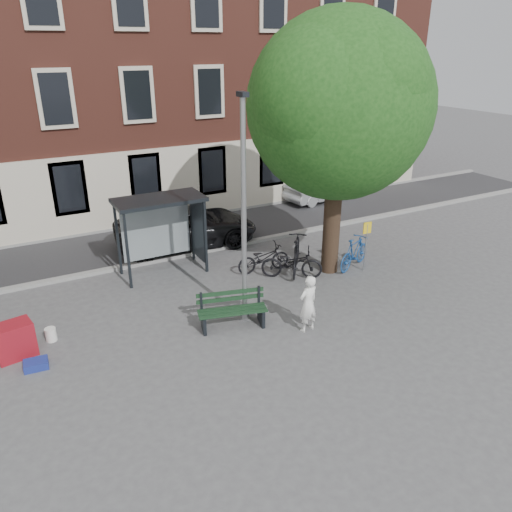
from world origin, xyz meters
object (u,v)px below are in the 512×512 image
object	(u,v)px
bike_a	(263,258)
bike_b	(354,253)
bus_shelter	(171,216)
bench	(232,312)
red_stand	(14,340)
lamppost	(244,225)
car_dark	(187,227)
bike_d	(296,254)
bike_c	(292,263)
car_silver	(322,188)
painter	(308,304)
notice_sign	(366,237)

from	to	relation	value
bike_a	bike_b	bearing A→B (deg)	-107.25
bike_b	bus_shelter	bearing A→B (deg)	39.53
bench	red_stand	distance (m)	5.47
lamppost	car_dark	bearing A→B (deg)	84.24
bus_shelter	bike_d	xyz separation A→B (m)	(3.57, -2.13, -1.29)
bike_a	red_stand	world-z (taller)	bike_a
bike_a	bike_c	size ratio (longest dim) A/B	0.92
bench	bike_d	bearing A→B (deg)	46.72
bike_a	car_silver	distance (m)	8.84
bench	bike_d	world-z (taller)	bike_d
car_dark	car_silver	distance (m)	8.34
painter	car_dark	bearing A→B (deg)	-95.25
bike_b	bike_c	distance (m)	2.34
painter	bench	xyz separation A→B (m)	(-1.68, 1.15, -0.36)
red_stand	notice_sign	size ratio (longest dim) A/B	0.52
bus_shelter	painter	bearing A→B (deg)	-71.65
bus_shelter	bike_b	world-z (taller)	bus_shelter
bench	bike_b	bearing A→B (deg)	30.24
painter	bike_d	bearing A→B (deg)	-127.90
bike_a	red_stand	size ratio (longest dim) A/B	2.05
notice_sign	bike_b	bearing A→B (deg)	117.26
painter	red_stand	bearing A→B (deg)	-28.73
car_dark	notice_sign	distance (m)	6.75
bike_a	red_stand	xyz separation A→B (m)	(-7.81, -1.46, -0.04)
notice_sign	car_silver	bearing A→B (deg)	70.70
bike_b	red_stand	size ratio (longest dim) A/B	2.05
bike_c	car_dark	bearing A→B (deg)	57.28
bike_d	car_dark	bearing A→B (deg)	-22.74
bus_shelter	lamppost	bearing A→B (deg)	-81.57
bench	bike_b	size ratio (longest dim) A/B	1.06
bike_d	car_silver	size ratio (longest dim) A/B	0.54
bus_shelter	bike_c	bearing A→B (deg)	-37.77
bike_b	bench	bearing A→B (deg)	82.11
bus_shelter	bench	xyz separation A→B (m)	(0.12, -4.30, -1.48)
lamppost	car_dark	xyz separation A→B (m)	(0.60, 6.00, -2.04)
bench	bus_shelter	bearing A→B (deg)	106.25
bike_c	car_silver	world-z (taller)	car_silver
bike_d	painter	bearing A→B (deg)	98.86
bike_b	red_stand	bearing A→B (deg)	67.87
notice_sign	car_dark	bearing A→B (deg)	137.32
notice_sign	bike_d	bearing A→B (deg)	159.53
bike_a	notice_sign	bearing A→B (deg)	-112.16
bus_shelter	bike_b	distance (m)	6.32
car_dark	bike_d	bearing A→B (deg)	-144.23
bus_shelter	notice_sign	world-z (taller)	bus_shelter
bus_shelter	bike_c	world-z (taller)	bus_shelter
red_stand	notice_sign	xyz separation A→B (m)	(10.85, -0.12, 0.78)
bike_d	car_dark	xyz separation A→B (m)	(-2.36, 4.03, 0.11)
lamppost	bike_a	bearing A→B (deg)	51.42
bike_c	car_silver	xyz separation A→B (m)	(6.01, 6.76, 0.12)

